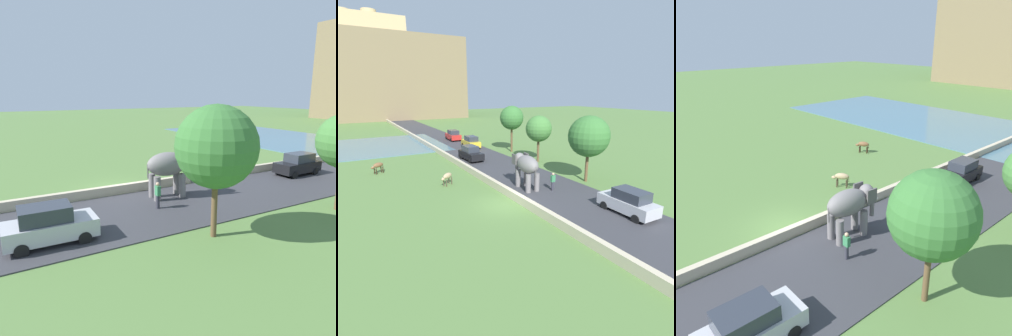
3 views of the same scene
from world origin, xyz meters
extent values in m
plane|color=#567A3D|center=(0.00, 0.00, 0.00)|extent=(220.00, 220.00, 0.00)
cube|color=#38383D|center=(5.00, 20.00, 0.03)|extent=(7.00, 120.00, 0.06)
cube|color=beige|center=(1.20, 18.00, 0.32)|extent=(0.40, 110.00, 0.65)
cube|color=slate|center=(-14.00, 30.30, 0.04)|extent=(36.00, 18.00, 0.08)
ellipsoid|color=slate|center=(3.42, 2.15, 2.24)|extent=(1.56, 2.78, 1.50)
cylinder|color=slate|center=(3.06, 3.05, 0.80)|extent=(0.44, 0.44, 1.60)
cylinder|color=slate|center=(3.90, 3.00, 0.80)|extent=(0.44, 0.44, 1.60)
cylinder|color=slate|center=(2.95, 1.30, 0.80)|extent=(0.44, 0.44, 1.60)
cylinder|color=slate|center=(3.79, 1.25, 0.80)|extent=(0.44, 0.44, 1.60)
ellipsoid|color=slate|center=(3.51, 3.57, 2.42)|extent=(1.05, 0.96, 1.10)
cube|color=#575454|center=(2.90, 3.47, 2.46)|extent=(0.16, 0.71, 0.90)
cube|color=#575454|center=(4.10, 3.40, 2.46)|extent=(0.16, 0.71, 0.90)
cylinder|color=slate|center=(3.54, 4.04, 1.54)|extent=(0.28, 0.28, 1.50)
cone|color=silver|center=(3.31, 3.99, 1.99)|extent=(0.15, 0.56, 0.17)
cone|color=silver|center=(3.75, 3.96, 1.99)|extent=(0.15, 0.56, 0.17)
cylinder|color=#575454|center=(3.35, 0.83, 1.89)|extent=(0.08, 0.08, 0.90)
cylinder|color=#33333D|center=(5.02, 0.65, 0.42)|extent=(0.22, 0.22, 0.85)
cube|color=#388451|center=(5.02, 0.65, 1.13)|extent=(0.36, 0.22, 0.56)
sphere|color=tan|center=(5.02, 0.65, 1.52)|extent=(0.22, 0.22, 0.22)
cube|color=black|center=(3.42, 14.41, 0.70)|extent=(1.81, 4.05, 0.80)
cube|color=#2D333D|center=(3.42, 14.61, 1.45)|extent=(1.51, 2.24, 0.70)
cylinder|color=black|center=(4.27, 13.13, 0.30)|extent=(0.20, 0.60, 0.60)
cylinder|color=black|center=(2.65, 13.09, 0.30)|extent=(0.20, 0.60, 0.60)
cylinder|color=black|center=(4.20, 15.73, 0.30)|extent=(0.20, 0.60, 0.60)
cylinder|color=black|center=(2.58, 15.68, 0.30)|extent=(0.20, 0.60, 0.60)
cube|color=#B7B7BC|center=(6.58, -5.54, 0.70)|extent=(1.78, 4.03, 0.80)
cube|color=#2D333D|center=(6.57, -5.74, 1.45)|extent=(1.49, 2.23, 0.70)
cylinder|color=black|center=(5.79, -4.22, 0.30)|extent=(0.19, 0.60, 0.60)
cylinder|color=black|center=(7.41, -4.25, 0.30)|extent=(0.19, 0.60, 0.60)
ellipsoid|color=brown|center=(-7.14, 13.88, 0.90)|extent=(1.18, 0.92, 0.50)
cylinder|color=#302014|center=(-7.40, 13.56, 0.33)|extent=(0.10, 0.10, 0.65)
cylinder|color=#302014|center=(-7.55, 13.83, 0.33)|extent=(0.10, 0.10, 0.65)
cylinder|color=#302014|center=(-6.72, 13.94, 0.33)|extent=(0.10, 0.10, 0.65)
cylinder|color=#302014|center=(-6.87, 14.20, 0.33)|extent=(0.10, 0.10, 0.65)
ellipsoid|color=brown|center=(-7.69, 13.58, 0.75)|extent=(0.47, 0.40, 0.26)
cone|color=beige|center=(-7.65, 13.50, 0.92)|extent=(0.04, 0.04, 0.12)
cone|color=beige|center=(-7.73, 13.66, 0.92)|extent=(0.04, 0.04, 0.12)
cylinder|color=#302014|center=(-6.66, 14.14, 0.70)|extent=(0.04, 0.04, 0.45)
ellipsoid|color=tan|center=(-2.19, 6.65, 0.90)|extent=(1.15, 0.99, 0.50)
cylinder|color=#493D2C|center=(-2.42, 6.30, 0.33)|extent=(0.10, 0.10, 0.65)
cylinder|color=#493D2C|center=(-2.59, 6.55, 0.33)|extent=(0.10, 0.10, 0.65)
cylinder|color=#493D2C|center=(-1.78, 6.74, 0.33)|extent=(0.10, 0.10, 0.65)
cylinder|color=#493D2C|center=(-1.96, 6.99, 0.33)|extent=(0.10, 0.10, 0.65)
ellipsoid|color=tan|center=(-2.71, 6.29, 0.75)|extent=(0.47, 0.43, 0.26)
cone|color=beige|center=(-2.66, 6.21, 0.92)|extent=(0.04, 0.04, 0.12)
cone|color=beige|center=(-2.76, 6.36, 0.92)|extent=(0.04, 0.04, 0.12)
cylinder|color=#493D2C|center=(-1.75, 6.95, 0.70)|extent=(0.04, 0.04, 0.45)
cylinder|color=brown|center=(9.51, 1.27, 1.48)|extent=(0.28, 0.28, 2.96)
sphere|color=#387033|center=(9.51, 1.27, 4.28)|extent=(3.77, 3.77, 3.77)
camera|label=1|loc=(20.83, -7.53, 6.61)|focal=34.58mm
camera|label=2|loc=(-9.76, -17.05, 8.22)|focal=30.20mm
camera|label=3|loc=(16.24, -9.50, 10.96)|focal=36.66mm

